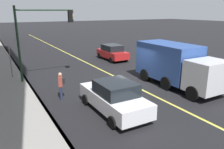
# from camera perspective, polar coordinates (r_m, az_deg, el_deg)

# --- Properties ---
(ground) EXTENTS (200.00, 200.00, 0.00)m
(ground) POSITION_cam_1_polar(r_m,az_deg,el_deg) (16.49, 4.02, -2.16)
(ground) COLOR black
(sidewalk_slab) EXTENTS (80.00, 2.88, 0.15)m
(sidewalk_slab) POSITION_cam_1_polar(r_m,az_deg,el_deg) (14.01, -23.76, -6.56)
(sidewalk_slab) COLOR gray
(sidewalk_slab) RESTS_ON ground
(curb_edge) EXTENTS (80.00, 0.16, 0.15)m
(curb_edge) POSITION_cam_1_polar(r_m,az_deg,el_deg) (14.17, -18.29, -5.73)
(curb_edge) COLOR slate
(curb_edge) RESTS_ON ground
(lane_stripe_center) EXTENTS (80.00, 0.16, 0.01)m
(lane_stripe_center) POSITION_cam_1_polar(r_m,az_deg,el_deg) (16.49, 4.02, -2.14)
(lane_stripe_center) COLOR #D8CC4C
(lane_stripe_center) RESTS_ON ground
(car_red) EXTENTS (4.07, 1.97, 1.63)m
(car_red) POSITION_cam_1_polar(r_m,az_deg,el_deg) (24.13, 0.08, 5.71)
(car_red) COLOR red
(car_red) RESTS_ON ground
(car_white) EXTENTS (4.63, 2.05, 1.68)m
(car_white) POSITION_cam_1_polar(r_m,az_deg,el_deg) (11.59, 0.55, -5.74)
(car_white) COLOR silver
(car_white) RESTS_ON ground
(truck_blue) EXTENTS (6.57, 2.48, 2.89)m
(truck_blue) POSITION_cam_1_polar(r_m,az_deg,el_deg) (16.07, 15.95, 2.53)
(truck_blue) COLOR silver
(truck_blue) RESTS_ON ground
(pedestrian_with_backpack) EXTENTS (0.44, 0.45, 1.65)m
(pedestrian_with_backpack) POSITION_cam_1_polar(r_m,az_deg,el_deg) (13.53, -12.86, -2.34)
(pedestrian_with_backpack) COLOR #262D4C
(pedestrian_with_backpack) RESTS_ON ground
(traffic_light_mast) EXTENTS (0.28, 4.22, 5.46)m
(traffic_light_mast) POSITION_cam_1_polar(r_m,az_deg,el_deg) (17.19, -17.60, 10.72)
(traffic_light_mast) COLOR #1E3823
(traffic_light_mast) RESTS_ON ground
(street_sign_post) EXTENTS (0.60, 0.08, 2.66)m
(street_sign_post) POSITION_cam_1_polar(r_m,az_deg,el_deg) (18.73, -24.50, 3.61)
(street_sign_post) COLOR slate
(street_sign_post) RESTS_ON ground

